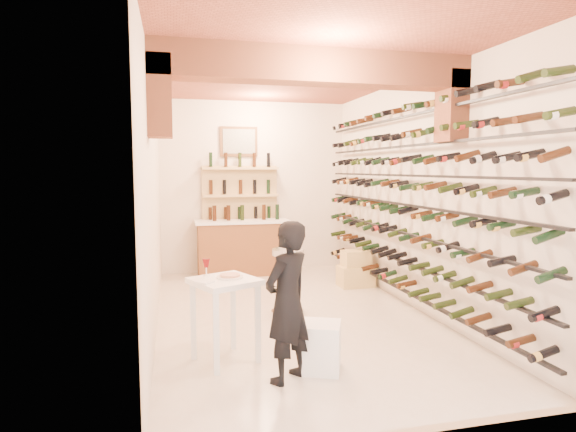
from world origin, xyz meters
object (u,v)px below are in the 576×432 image
object	(u,v)px
person	(287,302)
crate_lower	(356,276)
wine_rack	(401,198)
chrome_barstool	(288,276)
white_stool	(321,347)
tasting_table	(225,294)
back_counter	(242,246)

from	to	relation	value
person	crate_lower	size ratio (longest dim) A/B	2.62
wine_rack	chrome_barstool	world-z (taller)	wine_rack
crate_lower	white_stool	bearing A→B (deg)	-117.20
crate_lower	tasting_table	bearing A→B (deg)	-133.08
chrome_barstool	wine_rack	bearing A→B (deg)	-4.37
chrome_barstool	crate_lower	xyz separation A→B (m)	(1.45, 1.19, -0.34)
wine_rack	white_stool	size ratio (longest dim) A/B	12.26
wine_rack	person	bearing A→B (deg)	-137.56
back_counter	chrome_barstool	xyz separation A→B (m)	(0.25, -2.53, -0.03)
back_counter	person	bearing A→B (deg)	-92.97
white_stool	crate_lower	xyz separation A→B (m)	(1.57, 3.06, -0.06)
back_counter	tasting_table	distance (m)	4.02
chrome_barstool	white_stool	bearing A→B (deg)	-93.83
white_stool	person	world-z (taller)	person
tasting_table	white_stool	world-z (taller)	tasting_table
white_stool	back_counter	bearing A→B (deg)	91.68
white_stool	person	xyz separation A→B (m)	(-0.36, -0.14, 0.51)
person	crate_lower	bearing A→B (deg)	-159.48
tasting_table	wine_rack	bearing A→B (deg)	2.47
person	back_counter	bearing A→B (deg)	-131.26
white_stool	chrome_barstool	bearing A→B (deg)	86.17
back_counter	white_stool	xyz separation A→B (m)	(0.13, -4.40, -0.30)
back_counter	tasting_table	bearing A→B (deg)	-100.61
tasting_table	back_counter	bearing A→B (deg)	55.03
person	white_stool	bearing A→B (deg)	162.80
white_stool	chrome_barstool	world-z (taller)	chrome_barstool
back_counter	crate_lower	xyz separation A→B (m)	(1.70, -1.34, -0.36)
person	crate_lower	distance (m)	3.78
wine_rack	chrome_barstool	bearing A→B (deg)	175.63
back_counter	chrome_barstool	world-z (taller)	back_counter
tasting_table	person	world-z (taller)	person
wine_rack	person	size ratio (longest dim) A/B	3.86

